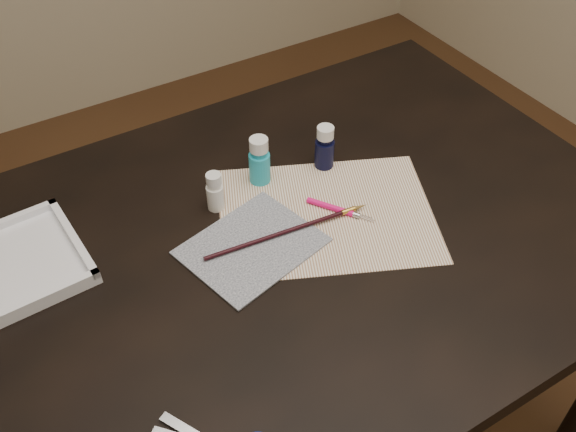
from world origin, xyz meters
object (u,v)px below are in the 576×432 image
canvas (252,246)px  paint_bottle_cyan (259,160)px  paper (326,214)px  palette_tray (15,264)px  paint_bottle_navy (325,147)px  paint_bottle_white (215,191)px

canvas → paint_bottle_cyan: size_ratio=2.25×
paper → palette_tray: palette_tray is taller
paint_bottle_cyan → paint_bottle_navy: size_ratio=1.07×
paint_bottle_cyan → paint_bottle_navy: 0.14m
paint_bottle_white → paint_bottle_navy: 0.24m
paint_bottle_cyan → paint_bottle_navy: bearing=-11.3°
paint_bottle_cyan → canvas: bearing=-124.0°
paint_bottle_cyan → palette_tray: 0.47m
paper → palette_tray: bearing=163.1°
canvas → palette_tray: 0.40m
paper → palette_tray: size_ratio=1.79×
paper → palette_tray: (-0.53, 0.16, 0.01)m
paper → paint_bottle_cyan: 0.17m
palette_tray → paint_bottle_navy: bearing=-3.6°
palette_tray → paint_bottle_cyan: bearing=-1.4°
paint_bottle_navy → palette_tray: bearing=176.4°
paper → paint_bottle_white: bearing=143.2°
canvas → paint_bottle_white: paint_bottle_white is taller
paint_bottle_white → palette_tray: bearing=174.2°
paper → palette_tray: 0.55m
paper → paint_bottle_cyan: (-0.06, 0.15, 0.05)m
palette_tray → canvas: bearing=-23.9°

